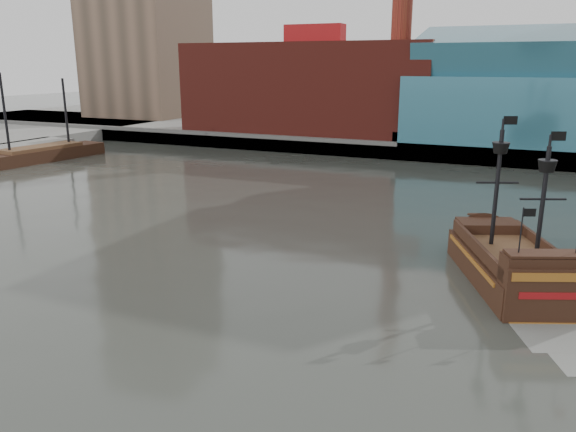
% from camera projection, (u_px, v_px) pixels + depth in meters
% --- Properties ---
extents(ground, '(400.00, 400.00, 0.00)m').
position_uv_depth(ground, '(188.00, 374.00, 25.76)').
color(ground, '#2D302A').
rests_on(ground, ground).
extents(promenade_far, '(220.00, 60.00, 2.00)m').
position_uv_depth(promenade_far, '(459.00, 133.00, 106.66)').
color(promenade_far, slate).
rests_on(promenade_far, ground).
extents(seawall, '(220.00, 1.00, 2.60)m').
position_uv_depth(seawall, '(432.00, 153.00, 80.55)').
color(seawall, '#4C4C49').
rests_on(seawall, ground).
extents(pirate_ship, '(9.98, 15.73, 11.35)m').
position_uv_depth(pirate_ship, '(510.00, 269.00, 36.00)').
color(pirate_ship, black).
rests_on(pirate_ship, ground).
extents(docked_vessel, '(6.81, 19.79, 13.19)m').
position_uv_depth(docked_vessel, '(42.00, 155.00, 81.59)').
color(docked_vessel, black).
rests_on(docked_vessel, ground).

